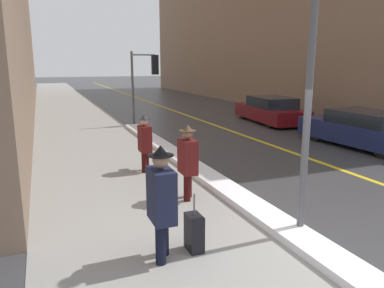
% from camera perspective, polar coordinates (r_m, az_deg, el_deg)
% --- Properties ---
extents(ground_plane, '(160.00, 160.00, 0.00)m').
position_cam_1_polar(ground_plane, '(6.09, 18.68, -17.01)').
color(ground_plane, '#38383A').
extents(sidewalk_slab, '(4.00, 80.00, 0.01)m').
position_cam_1_polar(sidewalk_slab, '(19.24, -16.93, 3.04)').
color(sidewalk_slab, gray).
rests_on(sidewalk_slab, ground).
extents(road_centre_stripe, '(0.16, 80.00, 0.00)m').
position_cam_1_polar(road_centre_stripe, '(20.63, -0.08, 4.14)').
color(road_centre_stripe, gold).
rests_on(road_centre_stripe, ground).
extents(snow_bank_curb, '(0.62, 13.95, 0.15)m').
position_cam_1_polar(snow_bank_curb, '(10.92, -0.85, -2.81)').
color(snow_bank_curb, white).
rests_on(snow_bank_curb, ground).
extents(building_facade_right, '(6.00, 36.00, 14.32)m').
position_cam_1_polar(building_facade_right, '(31.10, 11.25, 19.89)').
color(building_facade_right, '#846B56').
rests_on(building_facade_right, ground).
extents(lamp_post, '(0.28, 0.28, 5.56)m').
position_cam_1_polar(lamp_post, '(6.34, 17.87, 15.01)').
color(lamp_post, '#515156').
rests_on(lamp_post, ground).
extents(traffic_light_near, '(1.31, 0.32, 3.43)m').
position_cam_1_polar(traffic_light_near, '(17.85, -6.90, 10.75)').
color(traffic_light_near, '#515156').
rests_on(traffic_light_near, ground).
extents(pedestrian_nearside, '(0.38, 0.55, 1.77)m').
position_cam_1_polar(pedestrian_nearside, '(5.53, -4.67, -8.36)').
color(pedestrian_nearside, black).
rests_on(pedestrian_nearside, ground).
extents(pedestrian_trailing, '(0.35, 0.51, 1.66)m').
position_cam_1_polar(pedestrian_trailing, '(7.98, -0.66, -2.30)').
color(pedestrian_trailing, '#340C0C').
rests_on(pedestrian_trailing, ground).
extents(pedestrian_in_fedora, '(0.34, 0.70, 1.58)m').
position_cam_1_polar(pedestrian_in_fedora, '(10.16, -7.22, 0.50)').
color(pedestrian_in_fedora, '#340C0C').
rests_on(pedestrian_in_fedora, ground).
extents(parked_car_navy, '(2.07, 4.84, 1.28)m').
position_cam_1_polar(parked_car_navy, '(14.47, 24.84, 1.98)').
color(parked_car_navy, navy).
rests_on(parked_car_navy, ground).
extents(parked_car_maroon, '(2.23, 4.84, 1.28)m').
position_cam_1_polar(parked_car_maroon, '(19.07, 11.88, 5.03)').
color(parked_car_maroon, '#600F14').
rests_on(parked_car_maroon, ground).
extents(rolling_suitcase, '(0.22, 0.36, 0.95)m').
position_cam_1_polar(rolling_suitcase, '(6.03, 0.33, -13.38)').
color(rolling_suitcase, black).
rests_on(rolling_suitcase, ground).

